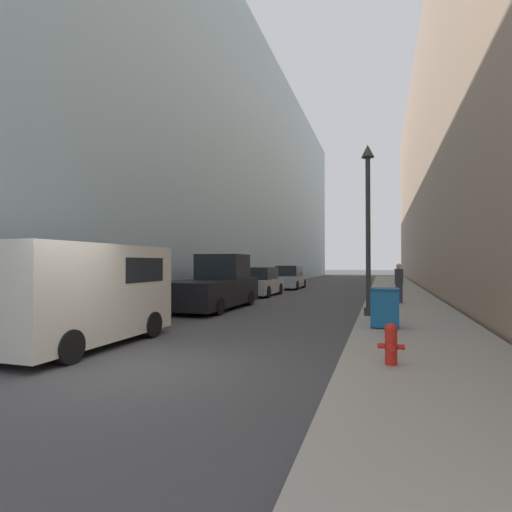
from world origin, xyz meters
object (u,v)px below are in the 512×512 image
Objects in this scene: trash_bin at (385,307)px; pickup_truck at (216,286)px; pedestrian_on_sidewalk at (399,283)px; parked_sedan_far at (289,278)px; parked_sedan_near at (260,283)px; fire_hydrant at (391,343)px; lamppost at (368,214)px; white_van at (83,290)px.

pickup_truck is at bearing 149.65° from trash_bin.
trash_bin is 7.13m from pedestrian_on_sidewalk.
pedestrian_on_sidewalk is (7.09, -9.95, 0.24)m from parked_sedan_far.
parked_sedan_near is 2.61× the size of pedestrian_on_sidewalk.
fire_hydrant is 11.18m from pedestrian_on_sidewalk.
lamppost reaches higher than pickup_truck.
lamppost is 1.21× the size of parked_sedan_far.
parked_sedan_near is at bearing 90.50° from white_van.
trash_bin is 12.44m from parked_sedan_near.
pickup_truck is at bearing -90.37° from parked_sedan_far.
trash_bin is 0.19× the size of pickup_truck.
lamppost reaches higher than trash_bin.
fire_hydrant is 0.13× the size of pickup_truck.
pickup_truck is at bearing -155.56° from pedestrian_on_sidewalk.
white_van is at bearing -134.56° from lamppost.
fire_hydrant is 0.67× the size of trash_bin.
white_van reaches higher than fire_hydrant.
fire_hydrant is at bearing -65.14° from parked_sedan_near.
pickup_truck is (-6.62, 7.89, 0.39)m from fire_hydrant.
white_van reaches higher than pickup_truck.
parked_sedan_near is at bearing 127.27° from lamppost.
pickup_truck reaches higher than trash_bin.
lamppost reaches higher than parked_sedan_far.
trash_bin is 7.57m from white_van.
trash_bin is 7.58m from pickup_truck.
trash_bin is at bearing -30.35° from pickup_truck.
parked_sedan_near is 6.54m from parked_sedan_far.
lamppost is 1.27× the size of parked_sedan_near.
pickup_truck reaches higher than parked_sedan_near.
fire_hydrant is 4.06m from trash_bin.
lamppost is 1.26× the size of white_van.
parked_sedan_far is (0.09, 20.80, -0.50)m from white_van.
lamppost is (-0.57, 6.44, 2.96)m from fire_hydrant.
fire_hydrant is 0.15× the size of parked_sedan_far.
pickup_truck reaches higher than pedestrian_on_sidewalk.
fire_hydrant is at bearing -84.96° from lamppost.
white_van is at bearing -150.09° from trash_bin.
pickup_truck is 3.30× the size of pedestrian_on_sidewalk.
lamppost is 6.73m from pickup_truck.
lamppost is 10.56m from parked_sedan_near.
parked_sedan_far is at bearing 89.63° from pickup_truck.
white_van is (-6.54, -3.76, 0.57)m from trash_bin.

